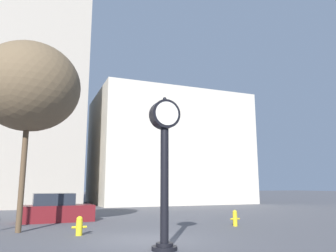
{
  "coord_description": "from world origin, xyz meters",
  "views": [
    {
      "loc": [
        -3.74,
        -11.64,
        1.91
      ],
      "look_at": [
        5.25,
        10.8,
        6.34
      ],
      "focal_mm": 35.0,
      "sensor_mm": 36.0,
      "label": 1
    }
  ],
  "objects_px": {
    "car_maroon": "(56,210)",
    "fire_hydrant_near": "(79,226)",
    "fire_hydrant_far": "(235,218)",
    "bare_tree": "(30,87)",
    "street_clock": "(165,154)"
  },
  "relations": [
    {
      "from": "street_clock",
      "to": "car_maroon",
      "type": "xyz_separation_m",
      "value": [
        -2.61,
        9.68,
        -2.28
      ]
    },
    {
      "from": "fire_hydrant_far",
      "to": "fire_hydrant_near",
      "type": "bearing_deg",
      "value": -177.64
    },
    {
      "from": "street_clock",
      "to": "fire_hydrant_far",
      "type": "xyz_separation_m",
      "value": [
        5.34,
        4.31,
        -2.53
      ]
    },
    {
      "from": "car_maroon",
      "to": "bare_tree",
      "type": "distance_m",
      "value": 7.07
    },
    {
      "from": "car_maroon",
      "to": "bare_tree",
      "type": "relative_size",
      "value": 0.47
    },
    {
      "from": "car_maroon",
      "to": "fire_hydrant_near",
      "type": "relative_size",
      "value": 5.31
    },
    {
      "from": "car_maroon",
      "to": "fire_hydrant_near",
      "type": "bearing_deg",
      "value": -86.58
    },
    {
      "from": "car_maroon",
      "to": "fire_hydrant_near",
      "type": "height_order",
      "value": "car_maroon"
    },
    {
      "from": "fire_hydrant_far",
      "to": "bare_tree",
      "type": "distance_m",
      "value": 11.39
    },
    {
      "from": "street_clock",
      "to": "fire_hydrant_near",
      "type": "distance_m",
      "value": 5.16
    },
    {
      "from": "car_maroon",
      "to": "fire_hydrant_far",
      "type": "relative_size",
      "value": 5.18
    },
    {
      "from": "car_maroon",
      "to": "fire_hydrant_far",
      "type": "xyz_separation_m",
      "value": [
        7.95,
        -5.37,
        -0.25
      ]
    },
    {
      "from": "car_maroon",
      "to": "fire_hydrant_near",
      "type": "xyz_separation_m",
      "value": [
        0.58,
        -5.67,
        -0.26
      ]
    },
    {
      "from": "car_maroon",
      "to": "fire_hydrant_far",
      "type": "height_order",
      "value": "car_maroon"
    },
    {
      "from": "fire_hydrant_far",
      "to": "car_maroon",
      "type": "bearing_deg",
      "value": 145.95
    }
  ]
}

